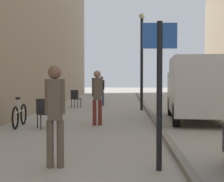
# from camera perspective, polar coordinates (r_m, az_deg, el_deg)

# --- Properties ---
(ground_plane) EXTENTS (80.00, 80.00, 0.00)m
(ground_plane) POSITION_cam_1_polar(r_m,az_deg,el_deg) (13.13, 0.08, -4.78)
(ground_plane) COLOR #A8A093
(kerb_strip) EXTENTS (0.16, 40.00, 0.12)m
(kerb_strip) POSITION_cam_1_polar(r_m,az_deg,el_deg) (13.16, 6.99, -4.52)
(kerb_strip) COLOR gray
(kerb_strip) RESTS_ON ground_plane
(pedestrian_main_foreground) EXTENTS (0.33, 0.22, 1.70)m
(pedestrian_main_foreground) POSITION_cam_1_polar(r_m,az_deg,el_deg) (19.28, -1.80, 0.42)
(pedestrian_main_foreground) COLOR #2D3851
(pedestrian_main_foreground) RESTS_ON ground_plane
(pedestrian_mid_block) EXTENTS (0.37, 0.24, 1.84)m
(pedestrian_mid_block) POSITION_cam_1_polar(r_m,az_deg,el_deg) (6.09, -9.71, -3.05)
(pedestrian_mid_block) COLOR brown
(pedestrian_mid_block) RESTS_ON ground_plane
(pedestrian_far_crossing) EXTENTS (0.36, 0.27, 1.86)m
(pedestrian_far_crossing) POSITION_cam_1_polar(r_m,az_deg,el_deg) (11.28, -2.54, -0.48)
(pedestrian_far_crossing) COLOR maroon
(pedestrian_far_crossing) RESTS_ON ground_plane
(delivery_van) EXTENTS (2.38, 5.02, 2.34)m
(delivery_van) POSITION_cam_1_polar(r_m,az_deg,el_deg) (12.87, 14.45, 0.62)
(delivery_van) COLOR silver
(delivery_van) RESTS_ON ground_plane
(street_sign_post) EXTENTS (0.60, 0.10, 2.60)m
(street_sign_post) POSITION_cam_1_polar(r_m,az_deg,el_deg) (5.85, 8.10, 1.48)
(street_sign_post) COLOR black
(street_sign_post) RESTS_ON ground_plane
(lamp_post) EXTENTS (0.28, 0.28, 4.76)m
(lamp_post) POSITION_cam_1_polar(r_m,az_deg,el_deg) (16.52, 5.10, 6.14)
(lamp_post) COLOR black
(lamp_post) RESTS_ON ground_plane
(bicycle_leaning) EXTENTS (0.17, 1.77, 0.98)m
(bicycle_leaning) POSITION_cam_1_polar(r_m,az_deg,el_deg) (11.44, -15.49, -4.00)
(bicycle_leaning) COLOR black
(bicycle_leaning) RESTS_ON ground_plane
(cafe_chair_near_window) EXTENTS (0.61, 0.61, 0.94)m
(cafe_chair_near_window) POSITION_cam_1_polar(r_m,az_deg,el_deg) (18.12, -6.28, -1.09)
(cafe_chair_near_window) COLOR black
(cafe_chair_near_window) RESTS_ON ground_plane
(cafe_chair_by_doorway) EXTENTS (0.60, 0.60, 0.94)m
(cafe_chair_by_doorway) POSITION_cam_1_polar(r_m,az_deg,el_deg) (10.96, -11.54, -3.38)
(cafe_chair_by_doorway) COLOR black
(cafe_chair_by_doorway) RESTS_ON ground_plane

